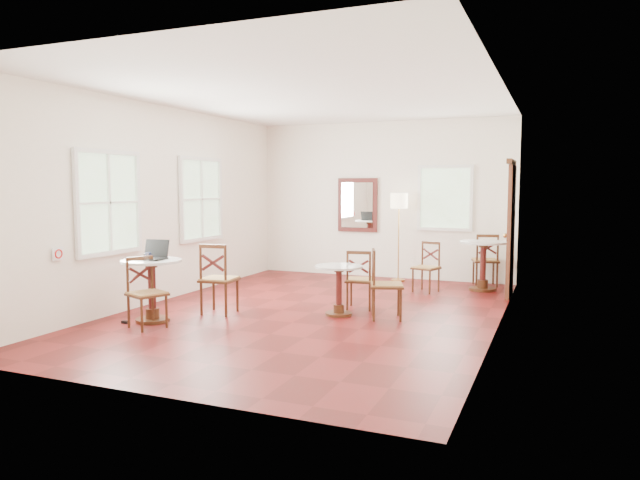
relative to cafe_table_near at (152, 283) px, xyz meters
The scene contains 17 objects.
ground 2.21m from the cafe_table_near, 36.68° to the left, with size 7.00×7.00×0.00m, color #5F1110.
room_shell 2.67m from the cafe_table_near, 43.11° to the left, with size 5.02×7.02×3.01m.
cafe_table_near is the anchor object (origin of this frame).
cafe_table_mid 2.49m from the cafe_table_near, 31.07° to the left, with size 0.65×0.65×0.69m.
cafe_table_back 5.47m from the cafe_table_near, 47.05° to the left, with size 0.80×0.80×0.84m.
chair_near_a 0.92m from the cafe_table_near, 53.39° to the left, with size 0.50×0.50×0.99m.
chair_near_b 0.33m from the cafe_table_near, 64.47° to the right, with size 0.54×0.54×0.89m.
chair_mid_a 2.89m from the cafe_table_near, 38.26° to the left, with size 0.45×0.45×0.86m.
chair_mid_b 3.07m from the cafe_table_near, 25.62° to the left, with size 0.55×0.55×0.93m.
chair_back_a 5.81m from the cafe_table_near, 50.24° to the left, with size 0.53×0.53×0.93m.
chair_back_b 4.54m from the cafe_table_near, 50.82° to the left, with size 0.48×0.48×0.84m.
floor_lamp 5.00m from the cafe_table_near, 64.25° to the left, with size 0.32×0.32×1.64m.
laptop 0.38m from the cafe_table_near, 100.62° to the left, with size 0.37×0.32×0.25m.
mouse 0.38m from the cafe_table_near, 33.57° to the right, with size 0.09×0.05×0.03m, color black.
navy_mug 0.36m from the cafe_table_near, 164.69° to the left, with size 0.11×0.07×0.09m.
water_glass 0.44m from the cafe_table_near, 65.87° to the right, with size 0.07×0.07×0.11m, color white.
power_adapter 0.60m from the cafe_table_near, 138.64° to the right, with size 0.09×0.05×0.04m, color black.
Camera 1 is at (3.16, -7.41, 1.78)m, focal length 32.75 mm.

